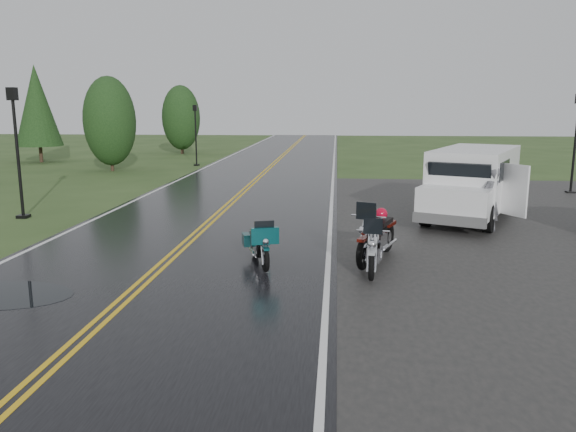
{
  "coord_description": "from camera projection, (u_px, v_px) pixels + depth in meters",
  "views": [
    {
      "loc": [
        3.95,
        -11.33,
        3.63
      ],
      "look_at": [
        2.8,
        2.0,
        1.0
      ],
      "focal_mm": 35.0,
      "sensor_mm": 36.0,
      "label": 1
    }
  ],
  "objects": [
    {
      "name": "ground",
      "position": [
        151.0,
        277.0,
        12.11
      ],
      "size": [
        120.0,
        120.0,
        0.0
      ],
      "primitive_type": "plane",
      "color": "#2D471E",
      "rests_on": "ground"
    },
    {
      "name": "road",
      "position": [
        234.0,
        200.0,
        21.88
      ],
      "size": [
        8.0,
        100.0,
        0.04
      ],
      "primitive_type": "cube",
      "color": "black",
      "rests_on": "ground"
    },
    {
      "name": "motorcycle_red",
      "position": [
        364.0,
        240.0,
        12.28
      ],
      "size": [
        1.76,
        2.66,
        1.48
      ],
      "primitive_type": null,
      "rotation": [
        0.0,
        0.0,
        -0.37
      ],
      "color": "#4F0F09",
      "rests_on": "ground"
    },
    {
      "name": "motorcycle_teal",
      "position": [
        265.0,
        249.0,
        12.18
      ],
      "size": [
        1.24,
        2.04,
        1.13
      ],
      "primitive_type": null,
      "rotation": [
        0.0,
        0.0,
        0.3
      ],
      "color": "#05393D",
      "rests_on": "ground"
    },
    {
      "name": "motorcycle_silver",
      "position": [
        372.0,
        253.0,
        11.55
      ],
      "size": [
        1.02,
        2.25,
        1.29
      ],
      "primitive_type": null,
      "rotation": [
        0.0,
        0.0,
        -0.11
      ],
      "color": "#A6AAAE",
      "rests_on": "ground"
    },
    {
      "name": "van_white",
      "position": [
        428.0,
        189.0,
        16.9
      ],
      "size": [
        4.47,
        6.32,
        2.33
      ],
      "primitive_type": null,
      "rotation": [
        0.0,
        0.0,
        -0.42
      ],
      "color": "white",
      "rests_on": "ground"
    },
    {
      "name": "person_at_van",
      "position": [
        490.0,
        201.0,
        16.18
      ],
      "size": [
        0.82,
        0.78,
        1.88
      ],
      "primitive_type": "imported",
      "rotation": [
        0.0,
        0.0,
        3.83
      ],
      "color": "#515257",
      "rests_on": "ground"
    },
    {
      "name": "lamp_post_near_left",
      "position": [
        18.0,
        153.0,
        18.11
      ],
      "size": [
        0.37,
        0.37,
        4.26
      ],
      "primitive_type": null,
      "color": "black",
      "rests_on": "ground"
    },
    {
      "name": "lamp_post_far_left",
      "position": [
        196.0,
        135.0,
        34.39
      ],
      "size": [
        0.32,
        0.32,
        3.74
      ],
      "primitive_type": null,
      "color": "black",
      "rests_on": "ground"
    },
    {
      "name": "lamp_post_far_right",
      "position": [
        575.0,
        144.0,
        23.3
      ],
      "size": [
        0.36,
        0.36,
        4.17
      ],
      "primitive_type": null,
      "color": "black",
      "rests_on": "ground"
    },
    {
      "name": "tree_left_mid",
      "position": [
        110.0,
        131.0,
        31.5
      ],
      "size": [
        2.89,
        2.89,
        4.52
      ],
      "primitive_type": null,
      "color": "#1E3D19",
      "rests_on": "ground"
    },
    {
      "name": "tree_left_far",
      "position": [
        181.0,
        125.0,
        42.99
      ],
      "size": [
        2.89,
        2.89,
        4.45
      ],
      "primitive_type": null,
      "color": "#1E3D19",
      "rests_on": "ground"
    },
    {
      "name": "pine_left_far",
      "position": [
        38.0,
        115.0,
        36.35
      ],
      "size": [
        2.93,
        2.93,
        6.1
      ],
      "primitive_type": null,
      "color": "#1E3D19",
      "rests_on": "ground"
    }
  ]
}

